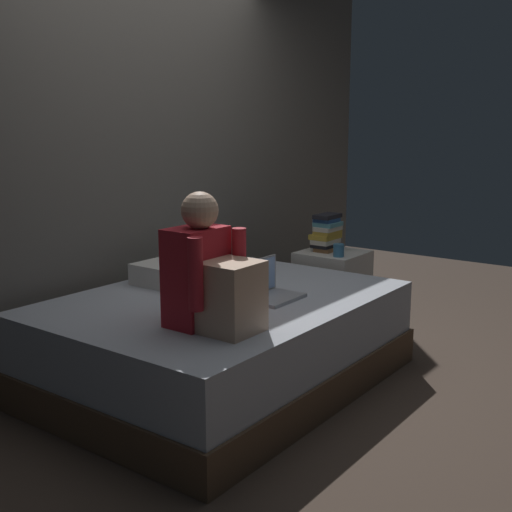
% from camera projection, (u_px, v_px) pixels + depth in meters
% --- Properties ---
extents(ground_plane, '(8.00, 8.00, 0.00)m').
position_uv_depth(ground_plane, '(284.00, 383.00, 3.80)').
color(ground_plane, '#47382D').
extents(wall_back, '(5.60, 0.10, 2.70)m').
position_uv_depth(wall_back, '(133.00, 144.00, 4.23)').
color(wall_back, slate).
rests_on(wall_back, ground_plane).
extents(bed, '(2.00, 1.50, 0.52)m').
position_uv_depth(bed, '(222.00, 340.00, 3.76)').
color(bed, brown).
rests_on(bed, ground_plane).
extents(nightstand, '(0.44, 0.46, 0.57)m').
position_uv_depth(nightstand, '(332.00, 289.00, 4.79)').
color(nightstand, beige).
rests_on(nightstand, ground_plane).
extents(person_sitting, '(0.39, 0.44, 0.66)m').
position_uv_depth(person_sitting, '(210.00, 277.00, 3.11)').
color(person_sitting, '#B21E28').
rests_on(person_sitting, bed).
extents(laptop, '(0.32, 0.23, 0.22)m').
position_uv_depth(laptop, '(268.00, 289.00, 3.66)').
color(laptop, '#9EA0A5').
rests_on(laptop, bed).
extents(pillow, '(0.56, 0.36, 0.13)m').
position_uv_depth(pillow, '(181.00, 270.00, 4.08)').
color(pillow, silver).
rests_on(pillow, bed).
extents(book_stack, '(0.23, 0.17, 0.27)m').
position_uv_depth(book_stack, '(327.00, 233.00, 4.74)').
color(book_stack, brown).
rests_on(book_stack, nightstand).
extents(mug, '(0.08, 0.08, 0.09)m').
position_uv_depth(mug, '(339.00, 250.00, 4.55)').
color(mug, teal).
rests_on(mug, nightstand).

